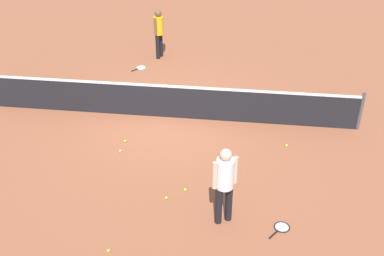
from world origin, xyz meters
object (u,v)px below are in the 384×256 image
object	(u,v)px
tennis_racket_near_player	(281,228)
tennis_ball_midcourt	(108,251)
tennis_ball_near_player	(185,190)
tennis_ball_stray_left	(120,151)
player_near_side	(225,180)
tennis_ball_stray_right	(287,146)
tennis_ball_by_net	(125,141)
tennis_ball_baseline	(166,198)
tennis_racket_far_player	(140,68)
player_far_side	(159,30)

from	to	relation	value
tennis_racket_near_player	tennis_ball_midcourt	size ratio (longest dim) A/B	8.68
tennis_ball_near_player	tennis_ball_stray_left	world-z (taller)	same
player_near_side	tennis_ball_midcourt	bearing A→B (deg)	-151.21
player_near_side	tennis_ball_stray_right	bearing A→B (deg)	64.35
tennis_ball_by_net	tennis_ball_baseline	world-z (taller)	same
tennis_racket_far_player	player_near_side	bearing A→B (deg)	-65.14
tennis_ball_stray_left	tennis_ball_stray_right	world-z (taller)	same
tennis_ball_by_net	player_near_side	bearing A→B (deg)	-43.96
tennis_ball_midcourt	tennis_ball_baseline	distance (m)	1.79
tennis_ball_by_net	tennis_ball_baseline	size ratio (longest dim) A/B	1.00
player_far_side	tennis_ball_midcourt	size ratio (longest dim) A/B	25.76
tennis_ball_stray_right	player_near_side	bearing A→B (deg)	-115.65
player_far_side	tennis_ball_midcourt	xyz separation A→B (m)	(0.79, -9.19, -0.98)
tennis_ball_midcourt	tennis_racket_near_player	bearing A→B (deg)	18.07
tennis_ball_stray_left	tennis_ball_stray_right	bearing A→B (deg)	10.69
tennis_ball_midcourt	tennis_ball_baseline	size ratio (longest dim) A/B	1.00
player_near_side	tennis_ball_near_player	xyz separation A→B (m)	(-0.88, 0.82, -0.98)
tennis_racket_far_player	tennis_ball_baseline	world-z (taller)	tennis_ball_baseline
tennis_ball_by_net	tennis_ball_midcourt	xyz separation A→B (m)	(0.62, -3.66, 0.00)
player_near_side	tennis_ball_near_player	world-z (taller)	player_near_side
tennis_racket_far_player	tennis_ball_midcourt	bearing A→B (deg)	-81.30
tennis_ball_near_player	tennis_ball_stray_left	size ratio (longest dim) A/B	1.00
tennis_ball_near_player	tennis_ball_by_net	size ratio (longest dim) A/B	1.00
tennis_ball_stray_left	tennis_racket_near_player	bearing A→B (deg)	-29.89
tennis_ball_stray_left	tennis_ball_stray_right	xyz separation A→B (m)	(4.02, 0.76, 0.00)
tennis_ball_near_player	tennis_ball_midcourt	xyz separation A→B (m)	(-1.15, -1.94, 0.00)
player_near_side	tennis_ball_baseline	distance (m)	1.65
tennis_ball_near_player	tennis_ball_baseline	world-z (taller)	same
tennis_racket_far_player	tennis_ball_midcourt	xyz separation A→B (m)	(1.25, -8.18, 0.02)
player_near_side	tennis_racket_near_player	size ratio (longest dim) A/B	2.97
tennis_racket_far_player	tennis_ball_stray_right	xyz separation A→B (m)	(4.65, -4.21, 0.02)
player_far_side	player_near_side	bearing A→B (deg)	-70.83
tennis_racket_far_player	tennis_ball_near_player	size ratio (longest dim) A/B	8.65
tennis_ball_midcourt	tennis_ball_stray_right	distance (m)	5.22
tennis_ball_stray_left	tennis_ball_midcourt	bearing A→B (deg)	-78.94
tennis_racket_near_player	tennis_ball_midcourt	bearing A→B (deg)	-161.93
tennis_racket_near_player	player_near_side	bearing A→B (deg)	176.01
player_far_side	tennis_ball_near_player	bearing A→B (deg)	-75.07
tennis_ball_near_player	tennis_ball_stray_left	distance (m)	2.18
tennis_ball_near_player	tennis_racket_near_player	bearing A→B (deg)	-24.17
tennis_racket_far_player	tennis_ball_stray_right	world-z (taller)	tennis_ball_stray_right
tennis_racket_far_player	tennis_ball_stray_left	world-z (taller)	tennis_ball_stray_left
player_far_side	tennis_racket_near_player	bearing A→B (deg)	-64.17
player_far_side	tennis_racket_far_player	xyz separation A→B (m)	(-0.47, -1.01, -1.00)
tennis_racket_near_player	tennis_racket_far_player	distance (m)	8.40
tennis_ball_stray_left	tennis_ball_stray_right	size ratio (longest dim) A/B	1.00
tennis_ball_stray_left	tennis_ball_stray_right	distance (m)	4.09
player_far_side	tennis_ball_stray_left	bearing A→B (deg)	-88.48
player_far_side	tennis_ball_stray_right	distance (m)	6.76
player_far_side	tennis_ball_by_net	world-z (taller)	player_far_side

